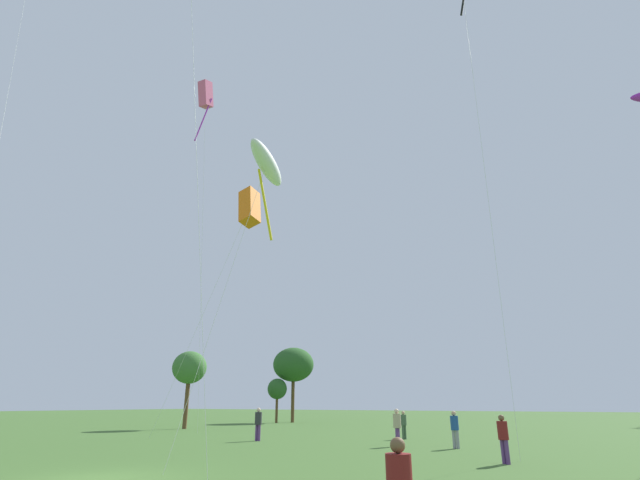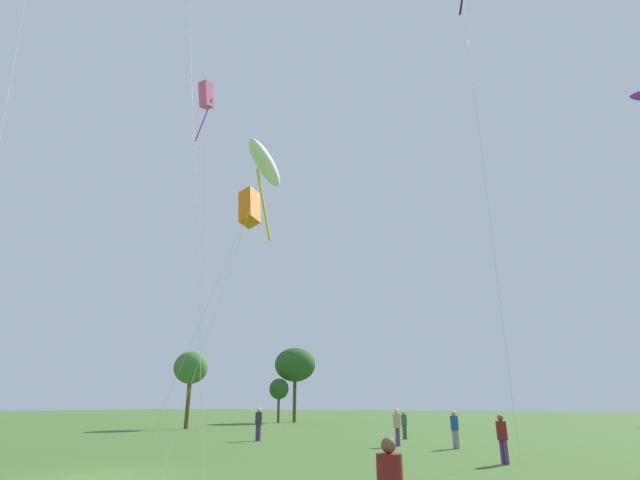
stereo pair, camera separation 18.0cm
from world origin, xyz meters
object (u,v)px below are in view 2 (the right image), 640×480
object	(u,v)px
kite_flying_6	(249,207)
kite_flying_1	(265,165)
person_standing_3	(397,424)
park_tree_2	(295,365)
person_standing_1	(455,427)
park_tree_1	(191,368)
person_standing_2	(502,435)
person_standing_5	(259,422)
park_tree_0	(279,389)
person_standing_0	(404,423)
kite_flying_4	(206,96)

from	to	relation	value
kite_flying_6	kite_flying_1	bearing A→B (deg)	-46.19
person_standing_3	park_tree_2	size ratio (longest dim) A/B	0.21
person_standing_1	park_tree_1	bearing A→B (deg)	166.44
kite_flying_1	person_standing_1	bearing A→B (deg)	73.39
person_standing_2	person_standing_3	size ratio (longest dim) A/B	0.93
person_standing_5	park_tree_2	distance (m)	29.51
park_tree_0	park_tree_2	world-z (taller)	park_tree_2
person_standing_5	kite_flying_1	xyz separation A→B (m)	(8.14, -10.63, 10.27)
kite_flying_1	park_tree_2	world-z (taller)	kite_flying_1
person_standing_5	park_tree_2	xyz separation A→B (m)	(-14.43, 25.14, 5.49)
person_standing_5	park_tree_0	size ratio (longest dim) A/B	0.38
person_standing_0	park_tree_1	bearing A→B (deg)	107.55
person_standing_5	person_standing_1	bearing A→B (deg)	4.11
person_standing_5	park_tree_0	bearing A→B (deg)	122.70
person_standing_1	kite_flying_6	xyz separation A→B (m)	(-9.69, -5.15, 12.15)
person_standing_1	kite_flying_4	bearing A→B (deg)	-168.13
kite_flying_6	person_standing_2	bearing A→B (deg)	-0.99
person_standing_1	park_tree_0	distance (m)	34.87
person_standing_3	kite_flying_6	bearing A→B (deg)	-55.06
person_standing_2	park_tree_0	xyz separation A→B (m)	(-30.21, 27.45, 2.70)
person_standing_3	kite_flying_6	xyz separation A→B (m)	(-6.71, -4.91, 12.10)
kite_flying_6	park_tree_0	distance (m)	33.56
person_standing_3	park_tree_2	bearing A→B (deg)	-137.88
park_tree_1	kite_flying_1	bearing A→B (deg)	-39.64
person_standing_5	person_standing_2	bearing A→B (deg)	-17.12
kite_flying_4	kite_flying_6	xyz separation A→B (m)	(6.82, -2.13, -11.75)
person_standing_2	kite_flying_1	size ratio (longest dim) A/B	0.14
kite_flying_4	park_tree_0	world-z (taller)	kite_flying_4
kite_flying_1	person_standing_0	bearing A→B (deg)	93.86
kite_flying_6	park_tree_1	bearing A→B (deg)	143.25
person_standing_0	person_standing_5	xyz separation A→B (m)	(-7.03, -5.76, 0.12)
kite_flying_1	park_tree_0	size ratio (longest dim) A/B	2.46
person_standing_2	kite_flying_4	size ratio (longest dim) A/B	0.07
person_standing_0	park_tree_0	size ratio (longest dim) A/B	0.34
kite_flying_1	park_tree_1	world-z (taller)	kite_flying_1
person_standing_1	park_tree_1	size ratio (longest dim) A/B	0.26
kite_flying_1	person_standing_3	bearing A→B (deg)	87.53
kite_flying_6	park_tree_0	size ratio (longest dim) A/B	2.96
person_standing_2	park_tree_2	bearing A→B (deg)	-18.50
person_standing_1	person_standing_5	distance (m)	11.65
person_standing_1	park_tree_0	world-z (taller)	park_tree_0
kite_flying_1	kite_flying_4	bearing A→B (deg)	146.54
person_standing_3	kite_flying_4	world-z (taller)	kite_flying_4
person_standing_5	kite_flying_4	size ratio (longest dim) A/B	0.07
kite_flying_4	person_standing_5	bearing A→B (deg)	22.43
park_tree_1	person_standing_3	bearing A→B (deg)	-17.47
person_standing_2	person_standing_5	distance (m)	15.57
kite_flying_1	park_tree_1	size ratio (longest dim) A/B	1.80
park_tree_0	person_standing_5	bearing A→B (deg)	-56.51
person_standing_2	park_tree_0	size ratio (longest dim) A/B	0.35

